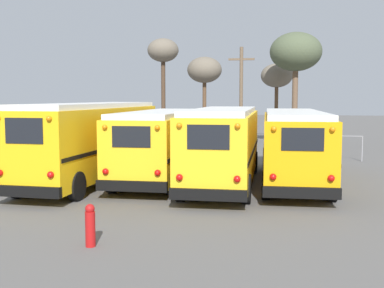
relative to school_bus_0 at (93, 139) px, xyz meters
name	(u,v)px	position (x,y,z in m)	size (l,w,h in m)	color
ground_plane	(190,183)	(4.21, 0.01, -1.80)	(160.00, 160.00, 0.00)	#5B5956
school_bus_0	(93,139)	(0.00, 0.00, 0.00)	(2.85, 10.83, 3.31)	yellow
school_bus_1	(162,142)	(2.81, 0.95, -0.18)	(2.68, 9.62, 2.97)	yellow
school_bus_2	(223,143)	(5.61, -0.09, -0.11)	(2.60, 9.51, 3.11)	yellow
school_bus_3	(293,143)	(8.41, 1.13, -0.17)	(2.73, 10.34, 2.98)	#E5A00C
utility_pole	(241,95)	(5.22, 14.38, 1.92)	(1.80, 0.25, 7.03)	brown
bare_tree_0	(277,77)	(7.63, 19.77, 3.39)	(2.53, 2.53, 6.24)	brown
bare_tree_1	(296,53)	(8.95, 16.09, 4.90)	(3.68, 3.68, 8.18)	brown
bare_tree_2	(163,53)	(-1.25, 18.11, 5.22)	(2.46, 2.46, 8.19)	#473323
bare_tree_3	(204,71)	(1.59, 21.22, 3.98)	(2.93, 2.93, 6.97)	brown
fence_line	(216,142)	(4.21, 8.45, -0.82)	(16.47, 0.06, 1.42)	#939399
fire_hydrant	(90,225)	(3.40, -8.77, -1.28)	(0.24, 0.24, 1.03)	#B21414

